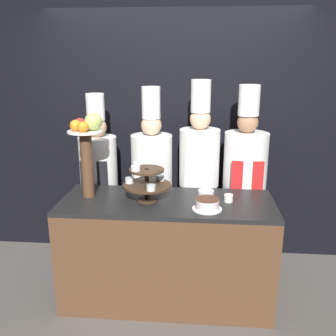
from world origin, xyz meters
name	(u,v)px	position (x,y,z in m)	size (l,w,h in m)	color
ground_plane	(163,323)	(0.00, 0.00, 0.00)	(14.00, 14.00, 0.00)	#5B5651
wall_back	(175,123)	(0.00, 1.26, 1.40)	(10.00, 0.06, 2.80)	black
buffet_counter	(167,251)	(0.00, 0.34, 0.46)	(1.75, 0.68, 0.91)	brown
tiered_stand	(146,182)	(-0.17, 0.33, 1.07)	(0.39, 0.39, 0.31)	#3D2819
fruit_pedestal	(87,143)	(-0.66, 0.40, 1.38)	(0.28, 0.28, 0.71)	brown
cake_round	(207,204)	(0.32, 0.18, 0.96)	(0.23, 0.23, 0.09)	white
cup_white	(228,198)	(0.50, 0.36, 0.94)	(0.07, 0.07, 0.06)	white
serving_bowl_far	(206,193)	(0.32, 0.48, 0.94)	(0.13, 0.13, 0.15)	white
chef_left	(99,176)	(-0.71, 0.88, 0.93)	(0.36, 0.36, 1.73)	black
chef_center_left	(152,177)	(-0.19, 0.88, 0.94)	(0.39, 0.39, 1.80)	#28282D
chef_center_right	(199,173)	(0.26, 0.88, 1.00)	(0.37, 0.37, 1.86)	#28282D
chef_right	(245,177)	(0.68, 0.88, 0.97)	(0.40, 0.40, 1.82)	black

